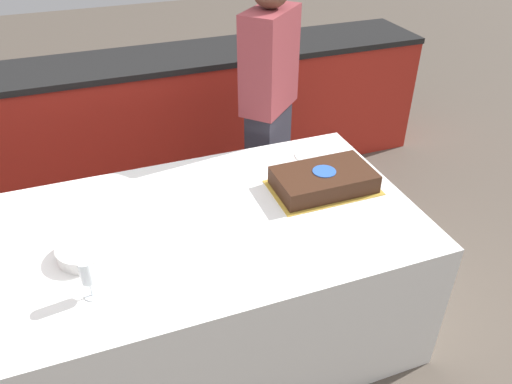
# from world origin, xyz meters

# --- Properties ---
(ground_plane) EXTENTS (14.00, 14.00, 0.00)m
(ground_plane) POSITION_xyz_m (0.00, 0.00, 0.00)
(ground_plane) COLOR brown
(back_counter) EXTENTS (4.40, 0.58, 0.92)m
(back_counter) POSITION_xyz_m (0.00, 1.62, 0.46)
(back_counter) COLOR #A82319
(back_counter) RESTS_ON ground_plane
(dining_table) EXTENTS (2.13, 1.10, 0.72)m
(dining_table) POSITION_xyz_m (0.00, 0.00, 0.36)
(dining_table) COLOR white
(dining_table) RESTS_ON ground_plane
(cake) EXTENTS (0.50, 0.31, 0.10)m
(cake) POSITION_xyz_m (0.73, 0.06, 0.77)
(cake) COLOR gold
(cake) RESTS_ON dining_table
(plate_stack) EXTENTS (0.23, 0.23, 0.05)m
(plate_stack) POSITION_xyz_m (-0.38, -0.05, 0.75)
(plate_stack) COLOR white
(plate_stack) RESTS_ON dining_table
(wine_glass) EXTENTS (0.06, 0.06, 0.16)m
(wine_glass) POSITION_xyz_m (-0.38, -0.28, 0.83)
(wine_glass) COLOR white
(wine_glass) RESTS_ON dining_table
(side_plate_near_cake) EXTENTS (0.20, 0.20, 0.00)m
(side_plate_near_cake) POSITION_xyz_m (0.82, 0.36, 0.73)
(side_plate_near_cake) COLOR white
(side_plate_near_cake) RESTS_ON dining_table
(person_cutting_cake) EXTENTS (0.41, 0.40, 1.59)m
(person_cutting_cake) POSITION_xyz_m (0.73, 0.77, 0.83)
(person_cutting_cake) COLOR #282833
(person_cutting_cake) RESTS_ON ground_plane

